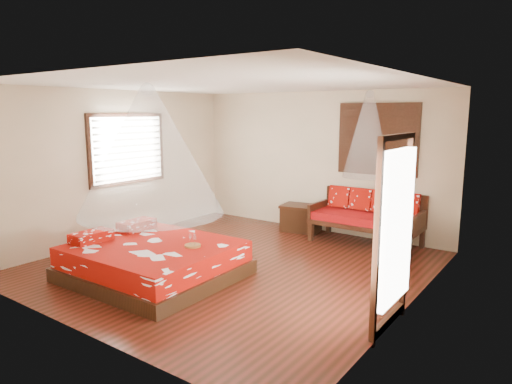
% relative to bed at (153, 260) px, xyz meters
% --- Properties ---
extents(room, '(5.54, 5.54, 2.84)m').
position_rel_bed_xyz_m(room, '(0.63, 1.11, 1.15)').
color(room, black).
rests_on(room, ground).
extents(bed, '(2.28, 2.07, 0.65)m').
position_rel_bed_xyz_m(bed, '(0.00, 0.00, 0.00)').
color(bed, black).
rests_on(bed, floor).
extents(daybed, '(1.96, 0.87, 0.98)m').
position_rel_bed_xyz_m(daybed, '(1.87, 3.50, 0.27)').
color(daybed, black).
rests_on(daybed, floor).
extents(storage_chest, '(0.86, 0.69, 0.54)m').
position_rel_bed_xyz_m(storage_chest, '(0.44, 3.56, 0.02)').
color(storage_chest, black).
rests_on(storage_chest, floor).
extents(shutter_panel, '(1.52, 0.06, 1.32)m').
position_rel_bed_xyz_m(shutter_panel, '(1.87, 3.83, 1.65)').
color(shutter_panel, black).
rests_on(shutter_panel, wall_back).
extents(window_left, '(0.10, 1.74, 1.34)m').
position_rel_bed_xyz_m(window_left, '(-2.08, 1.31, 1.45)').
color(window_left, black).
rests_on(window_left, wall_left).
extents(glazed_door, '(0.08, 1.02, 2.16)m').
position_rel_bed_xyz_m(glazed_door, '(3.34, 0.51, 0.82)').
color(glazed_door, black).
rests_on(glazed_door, floor).
extents(wine_tray, '(0.23, 0.23, 0.19)m').
position_rel_bed_xyz_m(wine_tray, '(0.57, 0.24, 0.30)').
color(wine_tray, brown).
rests_on(wine_tray, bed).
extents(mosquito_net_main, '(2.05, 2.05, 1.80)m').
position_rel_bed_xyz_m(mosquito_net_main, '(0.02, 0.00, 1.60)').
color(mosquito_net_main, white).
rests_on(mosquito_net_main, ceiling).
extents(mosquito_net_daybed, '(0.85, 0.85, 1.50)m').
position_rel_bed_xyz_m(mosquito_net_daybed, '(1.87, 3.36, 1.75)').
color(mosquito_net_daybed, white).
rests_on(mosquito_net_daybed, ceiling).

